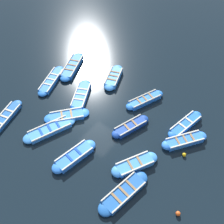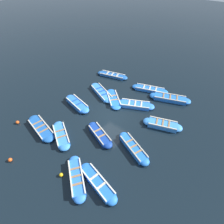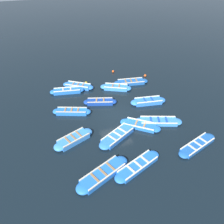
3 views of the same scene
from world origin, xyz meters
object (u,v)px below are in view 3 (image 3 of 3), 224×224
object	(u,v)px
boat_mid_row	(118,136)
boat_stern_in	(197,145)
boat_outer_left	(148,101)
buoy_yellow_far	(86,83)
boat_centre	(116,87)
boat_far_corner	(140,125)
buoy_orange_near	(145,76)
boat_drifting	(74,139)
boat_bow_out	(103,174)
boat_outer_right	(138,166)
boat_alongside	(100,102)
boat_inner_gap	(72,112)
boat_end_of_row	(67,91)
boat_broadside	(78,86)
boat_tucked	(131,82)
buoy_white_drifting	(113,71)
boat_near_quay	(158,121)

from	to	relation	value
boat_mid_row	boat_stern_in	bearing A→B (deg)	-29.42
boat_outer_left	buoy_yellow_far	distance (m)	7.21
boat_centre	boat_far_corner	xyz separation A→B (m)	(-0.26, -6.28, -0.04)
boat_far_corner	buoy_orange_near	world-z (taller)	boat_far_corner
boat_drifting	boat_bow_out	size ratio (longest dim) A/B	0.83
boat_outer_right	boat_alongside	xyz separation A→B (m)	(-0.09, 8.01, 0.03)
boat_inner_gap	boat_end_of_row	bearing A→B (deg)	86.02
boat_stern_in	boat_mid_row	bearing A→B (deg)	150.58
boat_stern_in	buoy_yellow_far	bearing A→B (deg)	114.04
boat_end_of_row	boat_inner_gap	world-z (taller)	boat_end_of_row
buoy_orange_near	boat_mid_row	bearing A→B (deg)	-128.32
boat_mid_row	boat_outer_left	bearing A→B (deg)	37.77
boat_alongside	boat_stern_in	bearing A→B (deg)	-57.21
boat_drifting	boat_outer_left	world-z (taller)	boat_outer_left
boat_centre	buoy_yellow_far	bearing A→B (deg)	140.73
boat_inner_gap	boat_mid_row	bearing A→B (deg)	-57.88
boat_broadside	boat_bow_out	bearing A→B (deg)	-95.00
boat_alongside	boat_outer_right	bearing A→B (deg)	-89.33
boat_inner_gap	boat_bow_out	size ratio (longest dim) A/B	0.84
boat_drifting	boat_centre	bearing A→B (deg)	46.99
boat_tucked	boat_stern_in	size ratio (longest dim) A/B	1.00
buoy_yellow_far	boat_tucked	bearing A→B (deg)	-19.21
buoy_orange_near	boat_far_corner	bearing A→B (deg)	-119.45
boat_alongside	buoy_orange_near	xyz separation A→B (m)	(6.41, 3.41, -0.04)
boat_drifting	boat_end_of_row	world-z (taller)	boat_drifting
boat_centre	boat_outer_left	size ratio (longest dim) A/B	0.94
boat_far_corner	buoy_white_drifting	size ratio (longest dim) A/B	11.49
boat_tucked	boat_inner_gap	size ratio (longest dim) A/B	1.13
boat_tucked	boat_alongside	xyz separation A→B (m)	(-4.27, -2.53, 0.02)
boat_broadside	boat_mid_row	world-z (taller)	boat_broadside
boat_drifting	boat_mid_row	world-z (taller)	boat_drifting
boat_alongside	buoy_yellow_far	bearing A→B (deg)	94.16
boat_centre	boat_outer_left	world-z (taller)	boat_outer_left
boat_tucked	boat_mid_row	distance (m)	8.60
boat_drifting	boat_broadside	world-z (taller)	boat_drifting
boat_alongside	boat_mid_row	distance (m)	4.87
boat_centre	boat_mid_row	distance (m)	7.27
boat_broadside	buoy_orange_near	distance (m)	7.68
boat_drifting	boat_tucked	size ratio (longest dim) A/B	0.87
boat_tucked	boat_end_of_row	world-z (taller)	boat_end_of_row
boat_outer_right	boat_outer_left	bearing A→B (deg)	57.56
boat_broadside	boat_tucked	distance (m)	5.64
buoy_orange_near	boat_alongside	bearing A→B (deg)	-152.00
boat_end_of_row	boat_bow_out	distance (m)	10.86
boat_tucked	buoy_white_drifting	bearing A→B (deg)	106.16
boat_near_quay	buoy_yellow_far	world-z (taller)	boat_near_quay
boat_end_of_row	buoy_yellow_far	bearing A→B (deg)	26.50
boat_near_quay	boat_mid_row	bearing A→B (deg)	-172.64
boat_tucked	boat_outer_left	size ratio (longest dim) A/B	1.11
boat_end_of_row	boat_alongside	bearing A→B (deg)	-49.68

